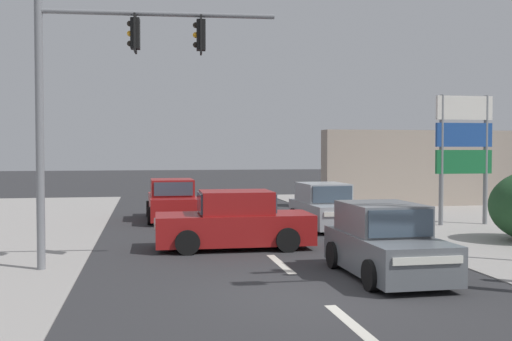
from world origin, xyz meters
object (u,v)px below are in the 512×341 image
Objects in this scene: sedan_receding_far at (234,222)px; sedan_oncoming_mid at (172,202)px; traffic_signal_mast at (100,83)px; hatchback_crossing_left at (385,243)px; hatchback_oncoming_near at (325,208)px; shopping_plaza_sign at (464,141)px.

sedan_receding_far and sedan_oncoming_mid have the same top height.
sedan_receding_far is at bearing 34.22° from traffic_signal_mast.
sedan_receding_far is 1.17× the size of hatchback_crossing_left.
hatchback_oncoming_near is at bearing 44.56° from sedan_receding_far.
sedan_receding_far reaches higher than hatchback_crossing_left.
hatchback_oncoming_near is (3.65, 3.59, -0.00)m from sedan_receding_far.
hatchback_crossing_left is at bearing -57.89° from sedan_receding_far.
sedan_receding_far reaches higher than hatchback_oncoming_near.
hatchback_crossing_left is 7.81m from hatchback_oncoming_near.
traffic_signal_mast is at bearing -140.00° from hatchback_oncoming_near.
shopping_plaza_sign reaches higher than sedan_receding_far.
traffic_signal_mast is at bearing -102.05° from sedan_oncoming_mid.
shopping_plaza_sign is at bearing 51.33° from hatchback_crossing_left.
sedan_receding_far is 5.12m from hatchback_oncoming_near.
traffic_signal_mast is 9.75m from hatchback_oncoming_near.
hatchback_crossing_left is (-6.10, -7.62, -2.28)m from shopping_plaza_sign.
sedan_receding_far is 1.16× the size of hatchback_oncoming_near.
shopping_plaza_sign is (12.05, 5.74, -1.16)m from traffic_signal_mast.
sedan_oncoming_mid is at bearing 101.30° from sedan_receding_far.
sedan_receding_far is at bearing -135.44° from hatchback_oncoming_near.
shopping_plaza_sign is 1.08× the size of sedan_receding_far.
hatchback_oncoming_near is at bearing 40.00° from traffic_signal_mast.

